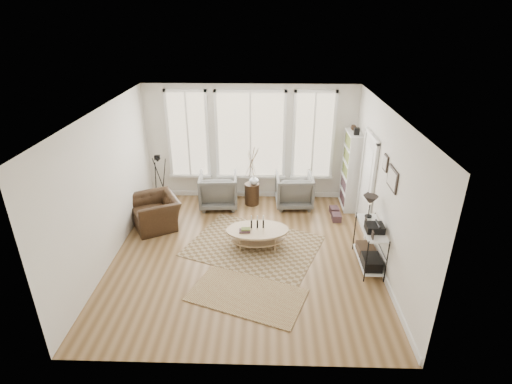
{
  "coord_description": "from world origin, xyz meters",
  "views": [
    {
      "loc": [
        0.42,
        -6.77,
        4.53
      ],
      "look_at": [
        0.2,
        0.6,
        1.1
      ],
      "focal_mm": 28.0,
      "sensor_mm": 36.0,
      "label": 1
    }
  ],
  "objects_px": {
    "armchair_left": "(218,190)",
    "side_table": "(252,177)",
    "armchair_right": "(294,190)",
    "accent_chair": "(156,212)",
    "low_shelf": "(370,242)",
    "coffee_table": "(257,233)",
    "bookcase": "(351,170)"
  },
  "relations": [
    {
      "from": "side_table",
      "to": "accent_chair",
      "type": "relative_size",
      "value": 1.43
    },
    {
      "from": "armchair_right",
      "to": "accent_chair",
      "type": "distance_m",
      "value": 3.36
    },
    {
      "from": "bookcase",
      "to": "accent_chair",
      "type": "bearing_deg",
      "value": -165.82
    },
    {
      "from": "coffee_table",
      "to": "armchair_left",
      "type": "xyz_separation_m",
      "value": [
        -1.0,
        1.84,
        0.11
      ]
    },
    {
      "from": "coffee_table",
      "to": "accent_chair",
      "type": "xyz_separation_m",
      "value": [
        -2.3,
        0.79,
        0.03
      ]
    },
    {
      "from": "side_table",
      "to": "low_shelf",
      "type": "bearing_deg",
      "value": -47.66
    },
    {
      "from": "accent_chair",
      "to": "low_shelf",
      "type": "bearing_deg",
      "value": 42.81
    },
    {
      "from": "armchair_left",
      "to": "low_shelf",
      "type": "bearing_deg",
      "value": 137.74
    },
    {
      "from": "low_shelf",
      "to": "armchair_right",
      "type": "xyz_separation_m",
      "value": [
        -1.29,
        2.5,
        -0.1
      ]
    },
    {
      "from": "armchair_right",
      "to": "bookcase",
      "type": "bearing_deg",
      "value": 178.05
    },
    {
      "from": "coffee_table",
      "to": "side_table",
      "type": "bearing_deg",
      "value": 95.25
    },
    {
      "from": "coffee_table",
      "to": "armchair_left",
      "type": "bearing_deg",
      "value": 118.6
    },
    {
      "from": "accent_chair",
      "to": "armchair_left",
      "type": "bearing_deg",
      "value": 98.85
    },
    {
      "from": "bookcase",
      "to": "low_shelf",
      "type": "relative_size",
      "value": 1.58
    },
    {
      "from": "coffee_table",
      "to": "armchair_right",
      "type": "distance_m",
      "value": 2.1
    },
    {
      "from": "bookcase",
      "to": "low_shelf",
      "type": "bearing_deg",
      "value": -91.28
    },
    {
      "from": "armchair_right",
      "to": "low_shelf",
      "type": "bearing_deg",
      "value": 114.56
    },
    {
      "from": "bookcase",
      "to": "accent_chair",
      "type": "relative_size",
      "value": 1.92
    },
    {
      "from": "low_shelf",
      "to": "bookcase",
      "type": "bearing_deg",
      "value": 88.72
    },
    {
      "from": "armchair_right",
      "to": "accent_chair",
      "type": "relative_size",
      "value": 0.85
    },
    {
      "from": "bookcase",
      "to": "accent_chair",
      "type": "distance_m",
      "value": 4.69
    },
    {
      "from": "armchair_left",
      "to": "bookcase",
      "type": "bearing_deg",
      "value": 176.99
    },
    {
      "from": "side_table",
      "to": "accent_chair",
      "type": "height_order",
      "value": "side_table"
    },
    {
      "from": "armchair_left",
      "to": "accent_chair",
      "type": "bearing_deg",
      "value": 34.12
    },
    {
      "from": "armchair_left",
      "to": "side_table",
      "type": "relative_size",
      "value": 0.61
    },
    {
      "from": "coffee_table",
      "to": "accent_chair",
      "type": "distance_m",
      "value": 2.44
    },
    {
      "from": "side_table",
      "to": "bookcase",
      "type": "bearing_deg",
      "value": -0.94
    },
    {
      "from": "armchair_left",
      "to": "side_table",
      "type": "height_order",
      "value": "side_table"
    },
    {
      "from": "side_table",
      "to": "accent_chair",
      "type": "bearing_deg",
      "value": -150.93
    },
    {
      "from": "coffee_table",
      "to": "armchair_right",
      "type": "xyz_separation_m",
      "value": [
        0.86,
        1.92,
        0.1
      ]
    },
    {
      "from": "armchair_right",
      "to": "accent_chair",
      "type": "height_order",
      "value": "armchair_right"
    },
    {
      "from": "armchair_right",
      "to": "side_table",
      "type": "relative_size",
      "value": 0.59
    }
  ]
}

